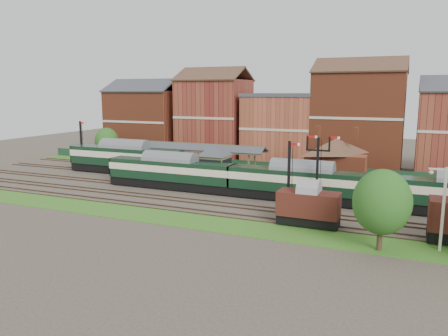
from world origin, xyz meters
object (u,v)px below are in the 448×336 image
at_px(dmu_train, 302,182).
at_px(platform_railcar, 125,158).
at_px(goods_van_a, 308,206).
at_px(signal_box, 215,164).
at_px(semaphore_bracket, 318,168).

height_order(dmu_train, platform_railcar, platform_railcar).
bearing_deg(dmu_train, platform_railcar, 167.68).
distance_m(dmu_train, platform_railcar, 30.45).
xyz_separation_m(platform_railcar, goods_van_a, (32.54, -15.50, -0.59)).
bearing_deg(platform_railcar, signal_box, -10.83).
relative_size(signal_box, semaphore_bracket, 0.73).
bearing_deg(semaphore_bracket, platform_railcar, 164.31).
distance_m(signal_box, goods_van_a, 19.83).
distance_m(platform_railcar, goods_van_a, 36.05).
bearing_deg(dmu_train, semaphore_bracket, -47.60).
xyz_separation_m(semaphore_bracket, goods_van_a, (0.51, -6.50, -2.60)).
bearing_deg(dmu_train, signal_box, 165.71).
height_order(signal_box, platform_railcar, signal_box).
height_order(dmu_train, goods_van_a, dmu_train).
distance_m(dmu_train, goods_van_a, 9.43).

